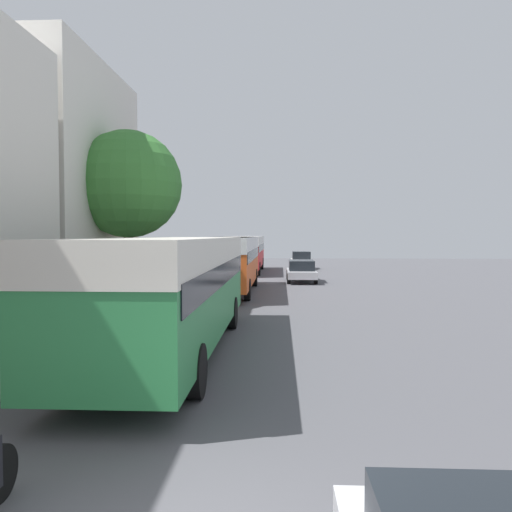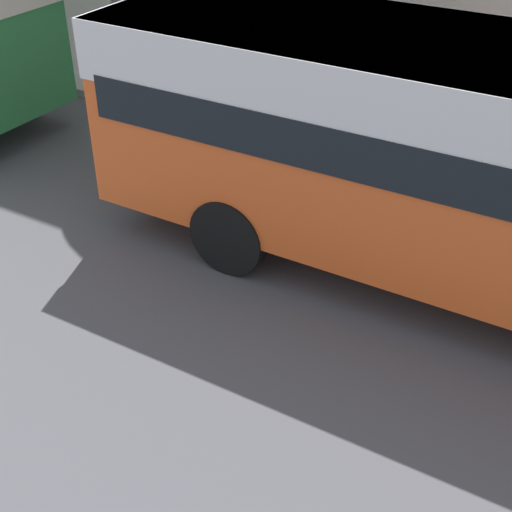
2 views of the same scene
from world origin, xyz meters
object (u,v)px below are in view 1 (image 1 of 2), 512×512
Objects in this scene: bus_following at (229,256)px; car_crossing at (301,270)px; bus_third_in_line at (246,249)px; car_distant at (301,260)px; bus_lead at (172,278)px.

car_crossing is (4.01, 6.06, -1.15)m from bus_following.
bus_third_in_line is (-0.04, 14.14, 0.01)m from bus_following.
car_distant is at bearing -92.34° from car_crossing.
bus_following is 19.17m from car_distant.
bus_following is (0.03, 13.41, -0.02)m from bus_lead.
car_crossing is at bearing -92.34° from car_distant.
bus_lead is 2.69× the size of car_distant.
bus_following reaches higher than car_crossing.
bus_third_in_line is at bearing 90.03° from bus_lead.
car_crossing is 1.12× the size of car_distant.
car_crossing is (4.05, -8.08, -1.16)m from bus_third_in_line.
bus_lead is at bearing -89.97° from bus_third_in_line.
bus_lead reaches higher than car_crossing.
bus_lead is 1.05× the size of bus_following.
bus_following is 14.14m from bus_third_in_line.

